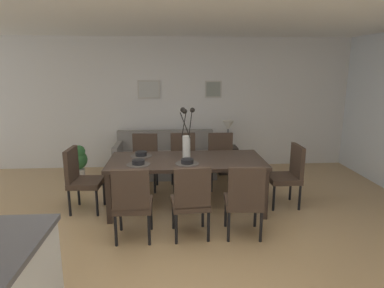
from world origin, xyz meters
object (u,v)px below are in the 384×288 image
(dining_chair_head_west, at_px, (80,177))
(framed_picture_center, at_px, (213,89))
(dining_chair_near_left, at_px, (132,200))
(table_lamp, at_px, (228,128))
(dining_chair_mid_left, at_px, (244,198))
(dining_chair_mid_right, at_px, (221,158))
(sofa, at_px, (166,160))
(dining_chair_far_right, at_px, (184,158))
(bowl_far_left, at_px, (187,161))
(centerpiece_vase, at_px, (186,140))
(dining_table, at_px, (186,164))
(dining_chair_head_east, at_px, (289,172))
(framed_picture_left, at_px, (149,90))
(potted_plant, at_px, (78,161))
(side_table, at_px, (227,160))
(dining_chair_far_left, at_px, (191,198))
(bowl_near_left, at_px, (138,162))
(bowl_near_right, at_px, (141,153))
(dining_chair_near_right, at_px, (145,159))

(dining_chair_head_west, height_order, framed_picture_center, framed_picture_center)
(dining_chair_near_left, xyz_separation_m, table_lamp, (1.55, 2.53, 0.38))
(dining_chair_mid_left, bearing_deg, dining_chair_mid_right, 90.37)
(dining_chair_head_west, bearing_deg, sofa, 54.14)
(dining_chair_far_right, bearing_deg, bowl_far_left, -89.78)
(dining_chair_far_right, relative_size, centerpiece_vase, 1.25)
(dining_table, xyz_separation_m, dining_chair_head_east, (1.51, 0.00, -0.16))
(dining_chair_far_right, bearing_deg, dining_chair_head_east, -30.68)
(dining_chair_head_west, distance_m, framed_picture_left, 2.52)
(dining_chair_far_right, xyz_separation_m, table_lamp, (0.88, 0.72, 0.38))
(dining_chair_near_left, relative_size, table_lamp, 1.80)
(dining_chair_mid_right, bearing_deg, dining_chair_far_right, 177.46)
(dining_chair_near_left, bearing_deg, potted_plant, 119.05)
(side_table, bearing_deg, dining_chair_far_left, -108.96)
(sofa, height_order, framed_picture_center, framed_picture_center)
(framed_picture_left, bearing_deg, dining_chair_mid_left, -66.95)
(centerpiece_vase, bearing_deg, dining_chair_far_left, -89.33)
(dining_chair_far_left, bearing_deg, table_lamp, 71.04)
(framed_picture_left, bearing_deg, bowl_near_left, -90.42)
(bowl_far_left, height_order, table_lamp, table_lamp)
(dining_chair_near_left, xyz_separation_m, bowl_near_right, (0.01, 1.13, 0.27))
(framed_picture_left, xyz_separation_m, framed_picture_center, (1.29, 0.00, 0.00))
(dining_chair_head_east, xyz_separation_m, framed_picture_center, (-0.87, 2.12, 1.08))
(dining_chair_mid_right, xyz_separation_m, bowl_near_right, (-1.29, -0.65, 0.27))
(dining_chair_far_left, distance_m, dining_chair_far_right, 1.79)
(bowl_near_right, bearing_deg, sofa, 76.80)
(dining_chair_far_right, bearing_deg, dining_chair_head_west, -149.25)
(dining_chair_head_west, relative_size, potted_plant, 1.37)
(dining_chair_far_right, xyz_separation_m, centerpiece_vase, (0.01, -0.90, 0.51))
(centerpiece_vase, distance_m, bowl_far_left, 0.33)
(bowl_near_right, height_order, framed_picture_left, framed_picture_left)
(dining_chair_near_right, xyz_separation_m, dining_chair_far_right, (0.66, 0.01, 0.00))
(potted_plant, bearing_deg, framed_picture_left, 33.16)
(dining_chair_mid_left, height_order, dining_chair_head_east, same)
(bowl_near_right, relative_size, framed_picture_center, 0.51)
(dining_chair_head_east, height_order, bowl_near_right, dining_chair_head_east)
(framed_picture_center, bearing_deg, potted_plant, -162.10)
(dining_chair_near_left, relative_size, bowl_near_right, 5.41)
(dining_chair_far_right, height_order, bowl_near_right, dining_chair_far_right)
(dining_chair_far_right, height_order, dining_chair_head_west, same)
(dining_chair_near_left, relative_size, bowl_far_left, 5.41)
(dining_chair_near_left, distance_m, framed_picture_left, 3.22)
(dining_table, bearing_deg, bowl_near_right, 161.50)
(dining_table, xyz_separation_m, dining_chair_mid_left, (0.65, -0.91, -0.16))
(dining_chair_near_left, xyz_separation_m, framed_picture_center, (1.32, 3.03, 1.08))
(dining_chair_near_left, relative_size, dining_chair_mid_left, 1.00)
(bowl_near_right, bearing_deg, bowl_near_left, -90.00)
(framed_picture_center, bearing_deg, bowl_far_left, -105.36)
(dining_chair_head_east, distance_m, table_lamp, 1.78)
(bowl_far_left, distance_m, framed_picture_center, 2.56)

